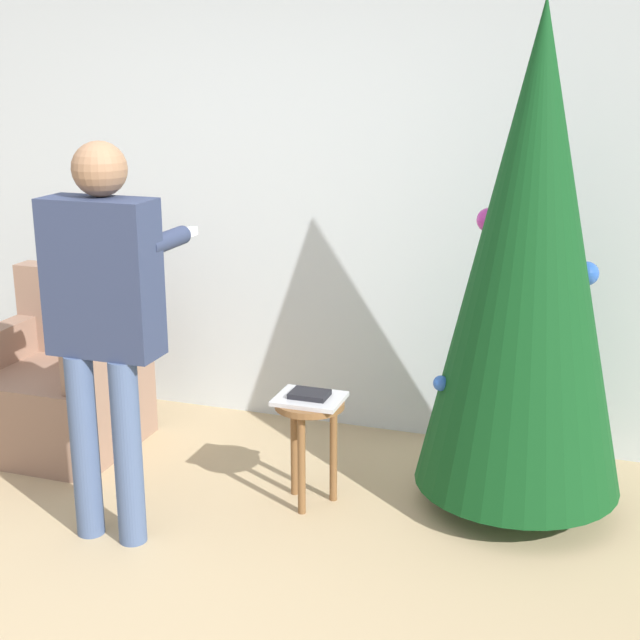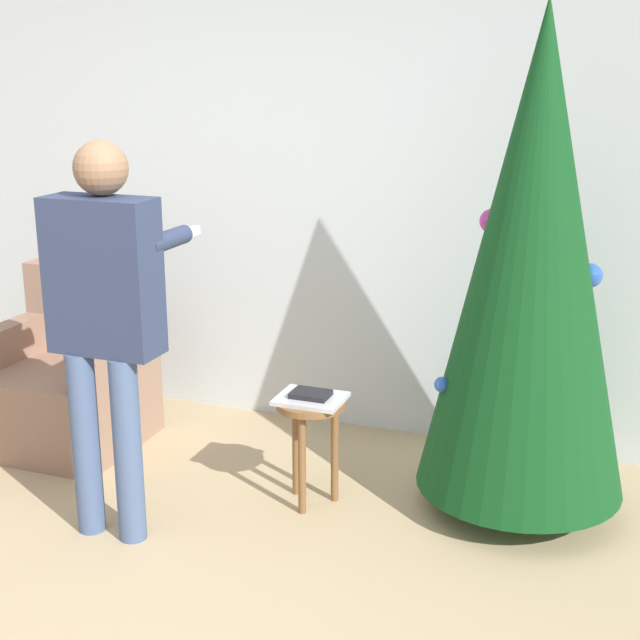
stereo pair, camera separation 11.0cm
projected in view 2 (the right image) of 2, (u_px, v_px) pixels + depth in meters
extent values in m
plane|color=tan|center=(68.00, 631.00, 3.25)|extent=(14.00, 14.00, 0.00)
cube|color=silver|center=(294.00, 185.00, 4.88)|extent=(8.00, 0.06, 2.70)
cylinder|color=brown|center=(516.00, 495.00, 4.14)|extent=(0.10, 0.10, 0.12)
cone|color=#0F4219|center=(532.00, 257.00, 3.83)|extent=(0.93, 0.93, 2.14)
sphere|color=#2856B2|center=(590.00, 275.00, 3.89)|extent=(0.11, 0.11, 0.11)
sphere|color=#B23399|center=(492.00, 221.00, 3.95)|extent=(0.11, 0.11, 0.11)
sphere|color=#2856B2|center=(442.00, 385.00, 3.97)|extent=(0.07, 0.07, 0.07)
cube|color=#93705B|center=(65.00, 405.00, 4.80)|extent=(0.77, 0.73, 0.44)
cube|color=#93705B|center=(91.00, 309.00, 4.94)|extent=(0.77, 0.14, 0.49)
cube|color=#93705B|center=(10.00, 342.00, 4.82)|extent=(0.12, 0.66, 0.20)
cube|color=#93705B|center=(113.00, 355.00, 4.60)|extent=(0.12, 0.66, 0.20)
cylinder|color=#475B84|center=(86.00, 444.00, 3.85)|extent=(0.12, 0.12, 0.82)
cylinder|color=#475B84|center=(128.00, 451.00, 3.77)|extent=(0.12, 0.12, 0.82)
cube|color=#2D3856|center=(103.00, 276.00, 3.66)|extent=(0.47, 0.20, 0.65)
sphere|color=#936B4C|center=(101.00, 168.00, 3.57)|extent=(0.22, 0.22, 0.22)
cylinder|color=#2D3856|center=(87.00, 234.00, 3.86)|extent=(0.08, 0.30, 0.08)
cylinder|color=#2D3856|center=(167.00, 240.00, 3.73)|extent=(0.08, 0.30, 0.08)
cube|color=white|center=(189.00, 232.00, 3.90)|extent=(0.04, 0.14, 0.04)
cylinder|color=brown|center=(311.00, 404.00, 4.07)|extent=(0.32, 0.32, 0.03)
cylinder|color=brown|center=(302.00, 465.00, 4.04)|extent=(0.04, 0.04, 0.48)
cylinder|color=brown|center=(335.00, 453.00, 4.16)|extent=(0.04, 0.04, 0.48)
cylinder|color=brown|center=(296.00, 447.00, 4.22)|extent=(0.04, 0.04, 0.48)
cube|color=silver|center=(311.00, 399.00, 4.06)|extent=(0.30, 0.25, 0.02)
cube|color=black|center=(311.00, 394.00, 4.06)|extent=(0.17, 0.13, 0.02)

